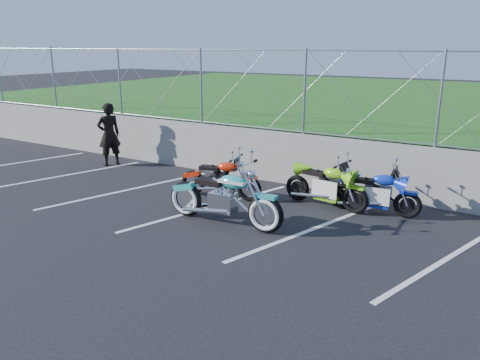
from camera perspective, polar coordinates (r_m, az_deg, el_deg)
The scene contains 10 objects.
ground at distance 9.40m, azimuth -6.95°, elevation -5.00°, with size 90.00×90.00×0.00m, color black.
retaining_wall at distance 12.03m, azimuth 3.21°, elevation 3.06°, with size 30.00×0.22×1.30m, color slate.
grass_field at distance 21.26m, azimuth 16.09°, elevation 8.20°, with size 30.00×20.00×1.30m, color #1C5015.
chain_link_fence at distance 11.76m, azimuth 3.34°, elevation 10.91°, with size 28.00×0.03×2.00m.
parking_lines at distance 9.56m, azimuth 2.47°, elevation -4.50°, with size 18.29×4.31×0.01m.
cruiser_turquoise at distance 9.01m, azimuth -1.80°, elevation -2.40°, with size 2.54×0.80×1.26m.
naked_orange at distance 10.60m, azimuth -2.26°, elevation -0.01°, with size 1.96×0.66×0.98m.
sportbike_green at distance 10.16m, azimuth 10.52°, elevation -0.88°, with size 1.97×0.70×1.02m.
sportbike_blue at distance 10.00m, azimuth 16.22°, elevation -1.68°, with size 1.88×0.67×0.97m.
person_standing at distance 13.96m, azimuth -15.68°, elevation 5.37°, with size 0.66×0.43×1.80m, color black.
Camera 1 is at (5.46, -6.86, 3.38)m, focal length 35.00 mm.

